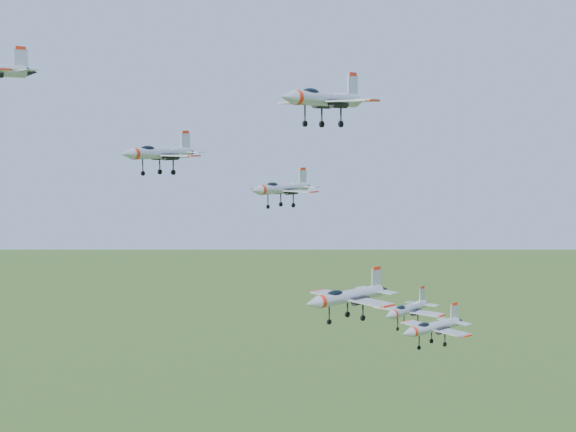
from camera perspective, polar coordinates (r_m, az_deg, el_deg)
jet_left_high at (r=97.23m, az=-9.15°, el=4.45°), size 12.26×10.50×3.37m
jet_right_high at (r=79.47m, az=2.54°, el=8.34°), size 13.17×11.15×3.56m
jet_left_low at (r=103.98m, az=-0.48°, el=1.99°), size 11.89×10.08×3.22m
jet_right_low at (r=90.62m, az=4.25°, el=-5.71°), size 13.36×11.12×3.57m
jet_trail at (r=114.67m, az=10.25°, el=-7.77°), size 13.22×10.98×3.53m
jet_extra at (r=126.50m, az=8.47°, el=-6.58°), size 13.27×11.33×3.63m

